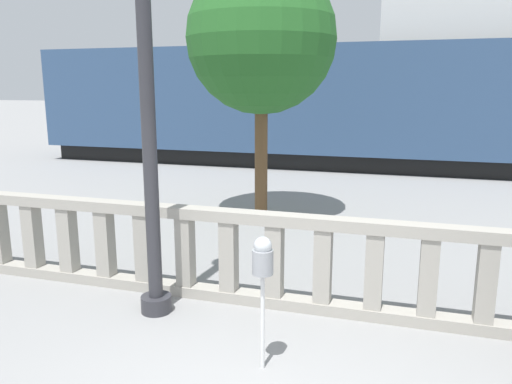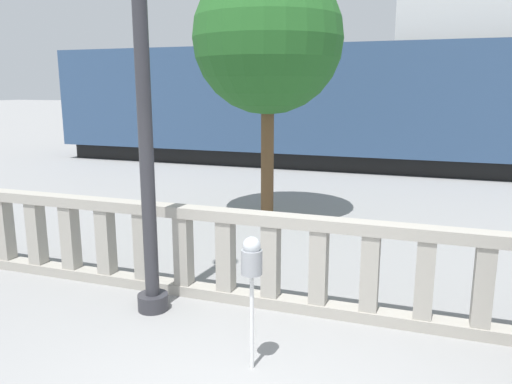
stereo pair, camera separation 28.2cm
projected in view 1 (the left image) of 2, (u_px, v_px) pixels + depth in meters
balustrade at (298, 263)px, 6.03m from camera, size 13.51×0.24×1.19m
lamppost at (146, 63)px, 5.47m from camera, size 0.39×0.39×5.32m
parking_meter at (263, 263)px, 4.64m from camera, size 0.20×0.20×1.33m
train_near at (462, 106)px, 15.68m from camera, size 28.44×3.16×4.59m
tree_left at (261, 39)px, 9.63m from camera, size 2.92×2.92×5.06m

